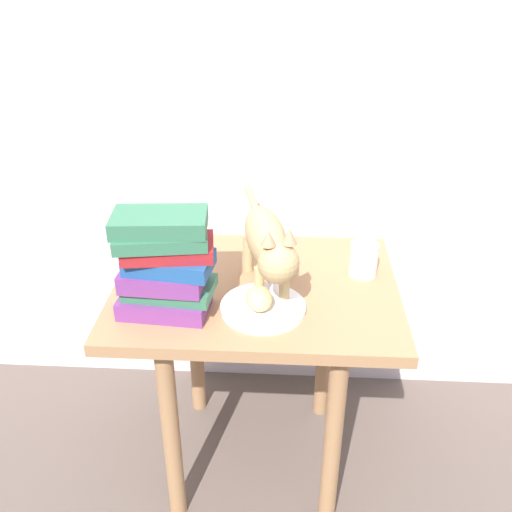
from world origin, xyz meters
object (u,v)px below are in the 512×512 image
cat (268,243)px  tv_remote (164,261)px  plate (263,308)px  book_stack (165,265)px  candle_jar (363,261)px  side_table (256,318)px  bread_roll (259,299)px

cat → tv_remote: 0.32m
plate → book_stack: size_ratio=0.81×
cat → candle_jar: cat is taller
side_table → plate: size_ratio=3.55×
bread_roll → book_stack: bearing=179.9°
cat → book_stack: bearing=-157.4°
book_stack → cat: bearing=22.6°
candle_jar → tv_remote: bearing=177.9°
side_table → book_stack: bearing=-147.8°
cat → tv_remote: size_ratio=3.14×
bread_roll → tv_remote: 0.33m
bread_roll → candle_jar: candle_jar is taller
bread_roll → plate: bearing=52.7°
side_table → cat: size_ratio=1.48×
cat → candle_jar: bearing=21.5°
side_table → bread_roll: bearing=-83.6°
plate → cat: bearing=85.5°
bread_roll → candle_jar: size_ratio=0.94×
side_table → bread_roll: 0.19m
bread_roll → candle_jar: bearing=36.4°
side_table → plate: (0.02, -0.11, 0.11)m
book_stack → tv_remote: bearing=103.9°
side_table → tv_remote: bearing=161.1°
book_stack → candle_jar: bearing=22.0°
bread_roll → cat: 0.13m
cat → book_stack: (-0.22, -0.09, -0.01)m
plate → bread_roll: 0.04m
plate → book_stack: bearing=-177.1°
cat → candle_jar: size_ratio=5.54×
side_table → plate: 0.16m
candle_jar → plate: bearing=-144.4°
candle_jar → tv_remote: (-0.51, 0.02, -0.03)m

